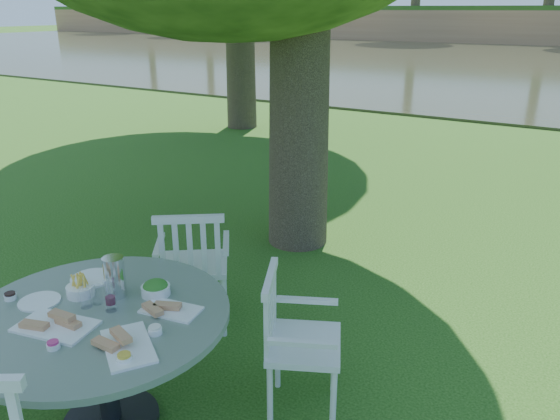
{
  "coord_description": "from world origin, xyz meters",
  "views": [
    {
      "loc": [
        2.07,
        -3.23,
        2.34
      ],
      "look_at": [
        0.0,
        0.2,
        0.85
      ],
      "focal_mm": 35.0,
      "sensor_mm": 36.0,
      "label": 1
    }
  ],
  "objects": [
    {
      "name": "river",
      "position": [
        0.0,
        23.0,
        0.0
      ],
      "size": [
        100.0,
        28.0,
        0.12
      ],
      "primitive_type": "cube",
      "color": "#30331E",
      "rests_on": "ground"
    },
    {
      "name": "chair_ne",
      "position": [
        0.69,
        -0.85,
        0.54
      ],
      "size": [
        0.59,
        0.6,
        0.92
      ],
      "rotation": [
        0.0,
        0.0,
        -4.28
      ],
      "color": "white",
      "rests_on": "ground"
    },
    {
      "name": "ground",
      "position": [
        0.0,
        0.0,
        0.0
      ],
      "size": [
        140.0,
        140.0,
        0.0
      ],
      "primitive_type": "plane",
      "color": "#17400D",
      "rests_on": "ground"
    },
    {
      "name": "table",
      "position": [
        -0.15,
        -1.5,
        0.62
      ],
      "size": [
        1.46,
        1.46,
        0.76
      ],
      "color": "black",
      "rests_on": "ground"
    },
    {
      "name": "chair_nw",
      "position": [
        -0.36,
        -0.45,
        0.58
      ],
      "size": [
        0.68,
        0.67,
        0.99
      ],
      "rotation": [
        0.0,
        0.0,
        -2.52
      ],
      "color": "white",
      "rests_on": "ground"
    },
    {
      "name": "tableware",
      "position": [
        -0.17,
        -1.42,
        0.8
      ],
      "size": [
        1.19,
        0.78,
        0.25
      ],
      "color": "white",
      "rests_on": "table"
    }
  ]
}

